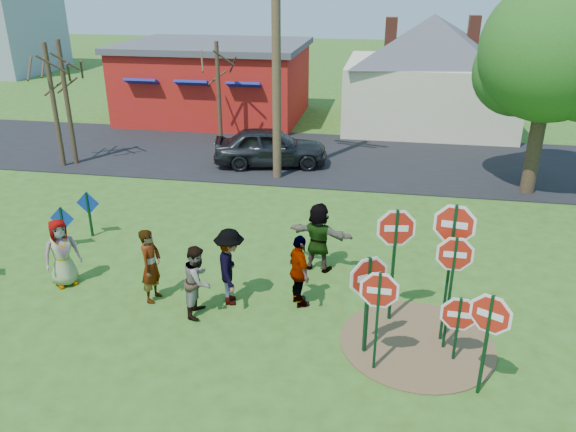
# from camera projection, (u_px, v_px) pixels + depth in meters

# --- Properties ---
(ground) EXTENTS (120.00, 120.00, 0.00)m
(ground) POSITION_uv_depth(u_px,v_px,m) (222.00, 298.00, 13.35)
(ground) COLOR #355618
(ground) RESTS_ON ground
(road) EXTENTS (120.00, 7.50, 0.04)m
(road) POSITION_uv_depth(u_px,v_px,m) (298.00, 156.00, 23.74)
(road) COLOR black
(road) RESTS_ON ground
(dirt_patch) EXTENTS (3.20, 3.20, 0.03)m
(dirt_patch) POSITION_uv_depth(u_px,v_px,m) (417.00, 343.00, 11.71)
(dirt_patch) COLOR brown
(dirt_patch) RESTS_ON ground
(red_building) EXTENTS (9.40, 7.69, 3.90)m
(red_building) POSITION_uv_depth(u_px,v_px,m) (216.00, 80.00, 29.73)
(red_building) COLOR #A71D10
(red_building) RESTS_ON ground
(cream_house) EXTENTS (9.40, 9.40, 6.50)m
(cream_house) POSITION_uv_depth(u_px,v_px,m) (430.00, 67.00, 27.60)
(cream_house) COLOR beige
(cream_house) RESTS_ON ground
(stop_sign_a) EXTENTS (1.00, 0.07, 2.26)m
(stop_sign_a) POSITION_uv_depth(u_px,v_px,m) (379.00, 300.00, 10.35)
(stop_sign_a) COLOR #0E341A
(stop_sign_a) RESTS_ON ground
(stop_sign_b) EXTENTS (1.12, 0.20, 2.81)m
(stop_sign_b) POSITION_uv_depth(u_px,v_px,m) (395.00, 238.00, 11.74)
(stop_sign_b) COLOR #0E341A
(stop_sign_b) RESTS_ON ground
(stop_sign_c) EXTENTS (1.10, 0.20, 3.22)m
(stop_sign_c) POSITION_uv_depth(u_px,v_px,m) (452.00, 242.00, 10.94)
(stop_sign_c) COLOR #0E341A
(stop_sign_c) RESTS_ON ground
(stop_sign_d) EXTENTS (0.98, 0.07, 2.66)m
(stop_sign_d) POSITION_uv_depth(u_px,v_px,m) (453.00, 265.00, 10.81)
(stop_sign_d) COLOR #0E341A
(stop_sign_d) RESTS_ON ground
(stop_sign_e) EXTENTS (0.99, 0.07, 1.56)m
(stop_sign_e) POSITION_uv_depth(u_px,v_px,m) (459.00, 317.00, 10.83)
(stop_sign_e) COLOR #0E341A
(stop_sign_e) RESTS_ON ground
(stop_sign_f) EXTENTS (0.92, 0.50, 2.21)m
(stop_sign_f) POSITION_uv_depth(u_px,v_px,m) (489.00, 321.00, 9.73)
(stop_sign_f) COLOR #0E341A
(stop_sign_f) RESTS_ON ground
(stop_sign_g) EXTENTS (0.96, 0.63, 2.32)m
(stop_sign_g) POSITION_uv_depth(u_px,v_px,m) (368.00, 285.00, 10.83)
(stop_sign_g) COLOR #0E341A
(stop_sign_g) RESTS_ON ground
(blue_diamond_c) EXTENTS (0.69, 0.07, 1.25)m
(blue_diamond_c) POSITION_uv_depth(u_px,v_px,m) (63.00, 223.00, 15.53)
(blue_diamond_c) COLOR #0E341A
(blue_diamond_c) RESTS_ON ground
(blue_diamond_d) EXTENTS (0.69, 0.07, 1.39)m
(blue_diamond_d) POSITION_uv_depth(u_px,v_px,m) (89.00, 209.00, 16.21)
(blue_diamond_d) COLOR #0E341A
(blue_diamond_d) RESTS_ON ground
(person_a) EXTENTS (0.99, 0.99, 1.74)m
(person_a) POSITION_uv_depth(u_px,v_px,m) (62.00, 253.00, 13.63)
(person_a) COLOR #374586
(person_a) RESTS_ON ground
(person_b) EXTENTS (0.49, 0.69, 1.80)m
(person_b) POSITION_uv_depth(u_px,v_px,m) (151.00, 265.00, 12.97)
(person_b) COLOR #21674F
(person_b) RESTS_ON ground
(person_c) EXTENTS (0.65, 0.83, 1.68)m
(person_c) POSITION_uv_depth(u_px,v_px,m) (198.00, 280.00, 12.45)
(person_c) COLOR #984434
(person_c) RESTS_ON ground
(person_d) EXTENTS (0.98, 1.34, 1.86)m
(person_d) POSITION_uv_depth(u_px,v_px,m) (230.00, 267.00, 12.84)
(person_d) COLOR #2E2E32
(person_d) RESTS_ON ground
(person_e) EXTENTS (0.88, 1.11, 1.76)m
(person_e) POSITION_uv_depth(u_px,v_px,m) (299.00, 271.00, 12.75)
(person_e) COLOR #582F63
(person_e) RESTS_ON ground
(person_f) EXTENTS (1.79, 0.93, 1.84)m
(person_f) POSITION_uv_depth(u_px,v_px,m) (319.00, 237.00, 14.33)
(person_f) COLOR #1F5333
(person_f) RESTS_ON ground
(suv) EXTENTS (4.74, 2.63, 1.53)m
(suv) POSITION_uv_depth(u_px,v_px,m) (271.00, 147.00, 22.32)
(suv) COLOR #2B2C30
(suv) RESTS_ON road
(utility_pole) EXTENTS (2.45, 0.80, 10.23)m
(utility_pole) POSITION_uv_depth(u_px,v_px,m) (276.00, 29.00, 19.18)
(utility_pole) COLOR #4C3823
(utility_pole) RESTS_ON ground
(leafy_tree) EXTENTS (5.03, 4.59, 7.14)m
(leafy_tree) POSITION_uv_depth(u_px,v_px,m) (554.00, 59.00, 18.03)
(leafy_tree) COLOR #382819
(leafy_tree) RESTS_ON ground
(bare_tree_west) EXTENTS (1.80, 1.80, 4.89)m
(bare_tree_west) POSITION_uv_depth(u_px,v_px,m) (65.00, 86.00, 21.63)
(bare_tree_west) COLOR #382819
(bare_tree_west) RESTS_ON ground
(bare_tree_east) EXTENTS (1.80, 1.80, 4.49)m
(bare_tree_east) POSITION_uv_depth(u_px,v_px,m) (218.00, 79.00, 24.59)
(bare_tree_east) COLOR #382819
(bare_tree_east) RESTS_ON ground
(bare_tree_mid) EXTENTS (1.80, 1.80, 4.81)m
(bare_tree_mid) POSITION_uv_depth(u_px,v_px,m) (51.00, 88.00, 21.36)
(bare_tree_mid) COLOR #382819
(bare_tree_mid) RESTS_ON ground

